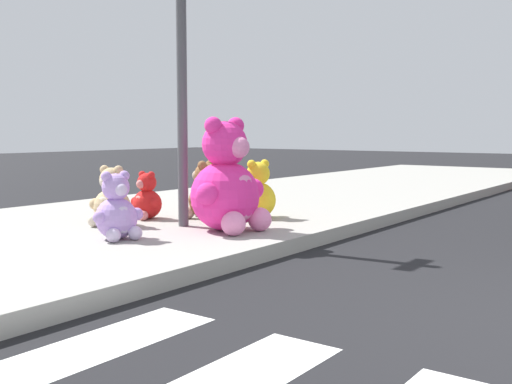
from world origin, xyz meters
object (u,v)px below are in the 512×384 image
plush_tan (111,202)px  plush_yellow (257,194)px  sign_pole (182,68)px  plush_pink_large (227,186)px  plush_brown (205,195)px  plush_lavender (117,212)px  plush_red (146,200)px

plush_tan → plush_yellow: (1.46, -0.91, 0.01)m
sign_pole → plush_tan: sign_pole is taller
plush_pink_large → plush_brown: bearing=54.9°
plush_yellow → plush_brown: size_ratio=1.01×
plush_pink_large → plush_tan: bearing=111.3°
sign_pole → plush_yellow: (1.01, -0.25, -1.42)m
plush_tan → plush_yellow: 1.72m
plush_lavender → plush_brown: plush_brown is taller
sign_pole → plush_red: bearing=78.4°
sign_pole → plush_pink_large: 1.36m
sign_pole → plush_pink_large: (0.04, -0.58, -1.23)m
plush_red → plush_brown: 0.69m
plush_tan → plush_lavender: 0.88m
plush_yellow → plush_red: 1.31m
plush_pink_large → plush_brown: size_ratio=1.71×
plush_yellow → sign_pole: bearing=166.0°
plush_tan → plush_red: bearing=7.8°
sign_pole → plush_pink_large: size_ratio=2.72×
plush_tan → plush_lavender: plush_tan is taller
plush_pink_large → plush_yellow: 1.05m
plush_tan → plush_brown: (1.04, -0.45, 0.01)m
plush_yellow → plush_pink_large: bearing=-161.2°
plush_pink_large → plush_yellow: plush_pink_large is taller
sign_pole → plush_brown: 1.56m
sign_pole → plush_lavender: bearing=-177.1°
sign_pole → plush_yellow: bearing=-14.0°
plush_pink_large → plush_tan: plush_pink_large is taller
plush_yellow → plush_lavender: plush_yellow is taller
plush_red → plush_lavender: bearing=-145.1°
plush_brown → sign_pole: bearing=-160.5°
plush_yellow → plush_brown: (-0.42, 0.46, -0.00)m
sign_pole → plush_red: size_ratio=5.69×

